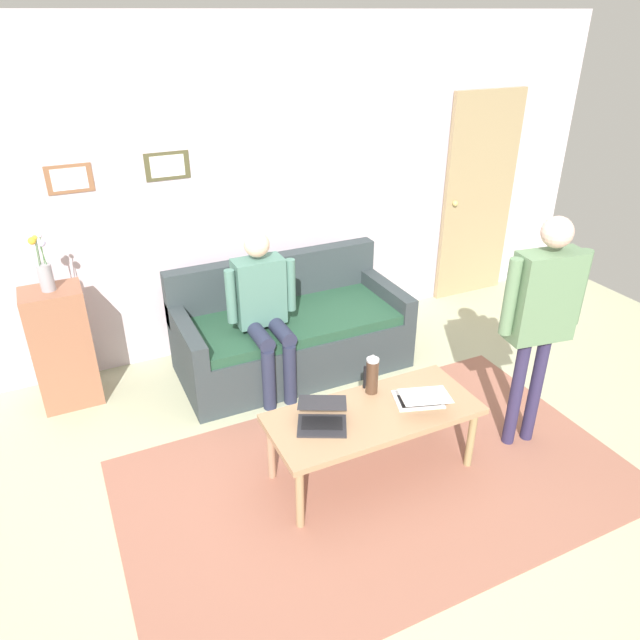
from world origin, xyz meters
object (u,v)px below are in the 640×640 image
Objects in this scene: interior_door at (478,198)px; person_standing at (542,307)px; couch at (290,333)px; flower_vase at (45,272)px; person_seated at (264,305)px; french_press at (372,375)px; laptop_left at (420,398)px; side_shelf at (63,348)px; laptop_center at (322,417)px; coffee_table at (374,418)px.

interior_door is 2.49m from person_standing.
interior_door is 1.10× the size of couch.
person_seated is (-1.43, 0.47, -0.35)m from flower_vase.
french_press is 0.22× the size of person_seated.
side_shelf is at bearing -41.21° from laptop_left.
flower_vase is at bearing -18.26° from person_seated.
flower_vase is at bearing 4.37° from interior_door.
french_press is (0.21, -0.25, 0.08)m from laptop_left.
couch is 1.45× the size of person_seated.
interior_door reaches higher than laptop_left.
laptop_center is (0.38, 1.41, 0.22)m from couch.
person_standing is 1.96m from person_seated.
flower_vase is at bearing -11.12° from side_shelf.
laptop_center is (2.67, 1.96, -0.50)m from interior_door.
side_shelf is (1.69, -1.69, 0.04)m from coffee_table.
side_shelf is at bearing -33.71° from person_standing.
laptop_left is 0.25× the size of person_standing.
laptop_left is at bearing 45.32° from interior_door.
couch is 1.54m from laptop_left.
interior_door is at bearing -175.63° from flower_vase.
french_press is 1.15m from person_standing.
flower_vase is 1.54m from person_seated.
flower_vase reaches higher than coffee_table.
person_seated reaches higher than french_press.
coffee_table is 0.82× the size of person_standing.
couch is 1.97× the size of side_shelf.
person_seated is at bearing -45.62° from person_standing.
laptop_center reaches higher than coffee_table.
flower_vase is at bearing -50.86° from laptop_center.
side_shelf is at bearing -8.04° from couch.
french_press reaches higher than laptop_center.
person_seated is (2.59, 0.78, -0.30)m from interior_door.
side_shelf reaches higher than coffee_table.
coffee_table is at bearing 135.04° from flower_vase.
laptop_center is at bearing -7.90° from person_standing.
person_standing reaches higher than french_press.
french_press is 2.33m from side_shelf.
side_shelf is at bearing 4.37° from interior_door.
side_shelf is at bearing -18.27° from person_seated.
couch is 1.14× the size of person_standing.
laptop_center is at bearing 86.16° from person_seated.
laptop_center is 0.24× the size of person_standing.
interior_door reaches higher than flower_vase.
couch is at bearing -143.12° from person_seated.
coffee_table is 1.26m from person_standing.
interior_door is 2.18× the size of side_shelf.
coffee_table is at bearing -10.54° from laptop_left.
couch is at bearing 171.95° from flower_vase.
person_standing is (-1.43, 0.20, 0.52)m from laptop_center.
person_seated is at bearing -93.84° from laptop_center.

